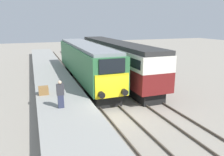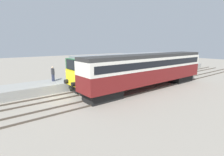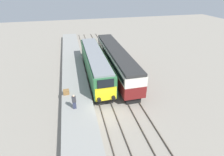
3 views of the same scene
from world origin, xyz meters
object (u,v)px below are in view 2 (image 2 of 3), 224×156
at_px(passenger_carriage, 150,68).
at_px(person_on_platform, 53,74).
at_px(locomotive, 127,67).
at_px(luggage_crate, 74,75).

distance_m(passenger_carriage, person_on_platform, 11.38).
bearing_deg(person_on_platform, locomotive, 67.08).
relative_size(locomotive, person_on_platform, 9.34).
relative_size(passenger_carriage, luggage_crate, 25.48).
xyz_separation_m(locomotive, person_on_platform, (-3.61, -8.54, -0.44)).
height_order(locomotive, person_on_platform, locomotive).
bearing_deg(luggage_crate, passenger_carriage, 36.78).
bearing_deg(passenger_carriage, locomotive, -173.28).
distance_m(person_on_platform, luggage_crate, 3.23).
height_order(locomotive, luggage_crate, locomotive).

